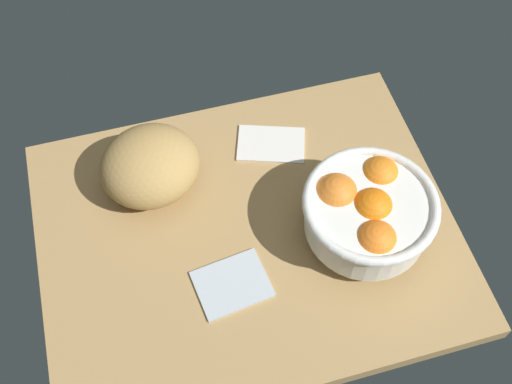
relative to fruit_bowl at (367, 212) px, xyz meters
The scene contains 5 objects.
ground_plane 20.34cm from the fruit_bowl, 16.06° to the right, with size 67.57×54.02×3.00cm, color #AA8551.
fruit_bowl is the anchor object (origin of this frame).
bread_loaf 36.02cm from the fruit_bowl, 30.71° to the right, with size 16.74×15.51×10.92cm, color tan.
napkin_folded 23.77cm from the fruit_bowl, ahead, with size 11.13×8.85×0.86cm, color silver.
napkin_spare 23.79cm from the fruit_bowl, 66.17° to the right, with size 11.90×7.81×0.88cm, color silver.
Camera 1 is at (12.21, 49.44, 92.26)cm, focal length 45.02 mm.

